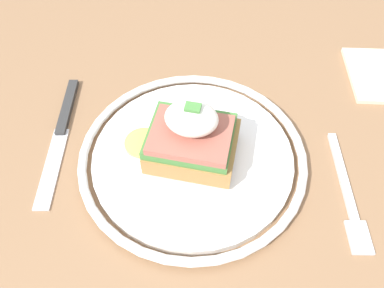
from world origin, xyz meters
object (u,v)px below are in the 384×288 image
object	(u,v)px
fork	(348,195)
knife	(62,128)
plate	(192,158)
sandwich	(191,139)

from	to	relation	value
fork	knife	bearing A→B (deg)	-3.89
plate	knife	xyz separation A→B (m)	(0.17, -0.01, -0.01)
plate	sandwich	distance (m)	0.03
fork	knife	world-z (taller)	knife
fork	knife	xyz separation A→B (m)	(0.34, -0.02, 0.00)
plate	fork	world-z (taller)	plate
knife	fork	bearing A→B (deg)	176.11
plate	fork	size ratio (longest dim) A/B	1.73
sandwich	fork	bearing A→B (deg)	177.09
plate	sandwich	world-z (taller)	sandwich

